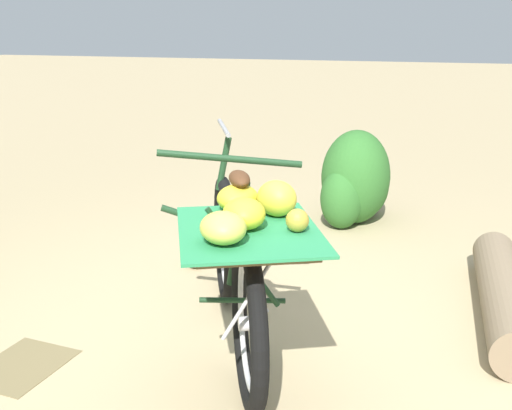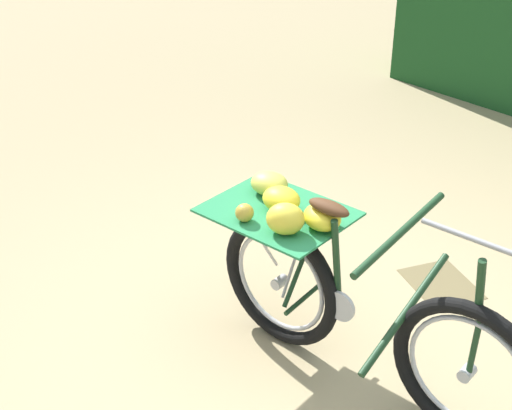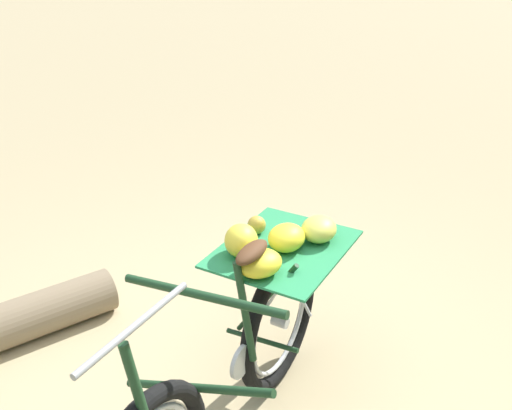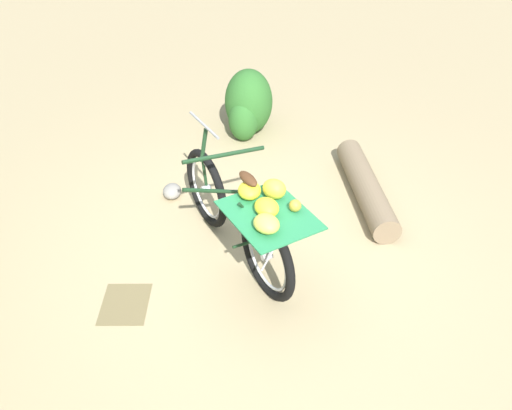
{
  "view_description": "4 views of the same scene",
  "coord_description": "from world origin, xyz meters",
  "px_view_note": "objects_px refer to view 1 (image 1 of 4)",
  "views": [
    {
      "loc": [
        2.34,
        1.08,
        1.52
      ],
      "look_at": [
        0.38,
        0.3,
        0.91
      ],
      "focal_mm": 42.37,
      "sensor_mm": 36.0,
      "label": 1
    },
    {
      "loc": [
        -2.62,
        1.36,
        2.54
      ],
      "look_at": [
        0.37,
        0.31,
        0.78
      ],
      "focal_mm": 51.02,
      "sensor_mm": 36.0,
      "label": 2
    },
    {
      "loc": [
        -1.01,
        -1.72,
        2.14
      ],
      "look_at": [
        0.2,
        0.35,
        0.97
      ],
      "focal_mm": 40.13,
      "sensor_mm": 36.0,
      "label": 3
    },
    {
      "loc": [
        3.32,
        0.12,
        3.09
      ],
      "look_at": [
        0.3,
        0.13,
        0.88
      ],
      "focal_mm": 37.76,
      "sensor_mm": 36.0,
      "label": 4
    }
  ],
  "objects_px": {
    "path_stone": "(198,257)",
    "shrub_cluster": "(356,182)",
    "bicycle": "(237,261)",
    "fallen_log": "(504,294)"
  },
  "relations": [
    {
      "from": "bicycle",
      "to": "shrub_cluster",
      "type": "height_order",
      "value": "bicycle"
    },
    {
      "from": "fallen_log",
      "to": "path_stone",
      "type": "distance_m",
      "value": 1.9
    },
    {
      "from": "path_stone",
      "to": "shrub_cluster",
      "type": "bearing_deg",
      "value": 151.28
    },
    {
      "from": "shrub_cluster",
      "to": "path_stone",
      "type": "relative_size",
      "value": 3.73
    },
    {
      "from": "fallen_log",
      "to": "bicycle",
      "type": "bearing_deg",
      "value": -52.82
    },
    {
      "from": "fallen_log",
      "to": "path_stone",
      "type": "xyz_separation_m",
      "value": [
        -0.03,
        -1.9,
        -0.06
      ]
    },
    {
      "from": "shrub_cluster",
      "to": "path_stone",
      "type": "xyz_separation_m",
      "value": [
        1.37,
        -0.75,
        -0.27
      ]
    },
    {
      "from": "bicycle",
      "to": "shrub_cluster",
      "type": "bearing_deg",
      "value": -31.24
    },
    {
      "from": "bicycle",
      "to": "fallen_log",
      "type": "distance_m",
      "value": 1.55
    },
    {
      "from": "fallen_log",
      "to": "shrub_cluster",
      "type": "xyz_separation_m",
      "value": [
        -1.39,
        -1.15,
        0.21
      ]
    }
  ]
}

